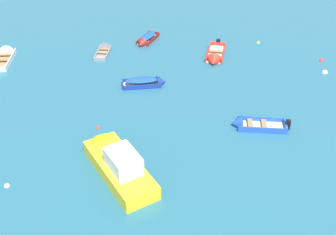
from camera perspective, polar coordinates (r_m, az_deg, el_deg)
rowboat_blue_back_row_left at (r=30.40m, az=10.79°, el=-0.92°), size 4.14×1.94×1.27m
rowboat_red_far_right at (r=39.22m, az=6.26°, el=7.94°), size 2.58×4.76×1.37m
rowboat_deep_blue_foreground_center at (r=34.87m, az=-2.62°, el=4.80°), size 3.64×1.40×1.12m
rowboat_white_midfield_right at (r=42.40m, az=-20.91°, el=7.93°), size 1.56×4.38×1.35m
motor_launch_yellow_near_camera at (r=26.11m, az=-7.04°, el=-5.88°), size 4.90×7.11×2.51m
rowboat_grey_near_left at (r=41.30m, az=-8.46°, el=9.10°), size 1.57×3.42×0.97m
rowboat_maroon_midfield_left at (r=42.54m, az=-3.04°, el=10.39°), size 2.59×3.56×1.09m
mooring_buoy_near_foreground at (r=39.33m, az=20.31°, el=5.67°), size 0.48×0.48×0.48m
mooring_buoy_midfield at (r=30.31m, az=-9.37°, el=-1.36°), size 0.30×0.30×0.30m
mooring_buoy_trailing at (r=27.03m, az=-20.81°, el=-8.61°), size 0.35×0.35×0.35m
mooring_buoy_outer_edge at (r=41.38m, az=19.93°, el=7.17°), size 0.42×0.42×0.42m
mooring_buoy_far_field at (r=43.42m, az=12.02°, el=9.78°), size 0.33×0.33×0.33m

